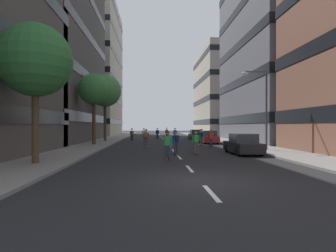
{
  "coord_description": "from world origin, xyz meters",
  "views": [
    {
      "loc": [
        -1.87,
        -10.72,
        2.1
      ],
      "look_at": [
        0.0,
        20.77,
        2.07
      ],
      "focal_mm": 30.22,
      "sensor_mm": 36.0,
      "label": 1
    }
  ],
  "objects_px": {
    "skater_6": "(202,136)",
    "skater_10": "(196,141)",
    "skater_4": "(175,133)",
    "parked_car_near": "(208,138)",
    "street_tree_far": "(35,61)",
    "parked_car_mid": "(243,145)",
    "skater_1": "(168,144)",
    "skater_5": "(146,137)",
    "skater_7": "(167,132)",
    "streetlamp_right": "(262,101)",
    "street_tree_near": "(94,90)",
    "skater_0": "(132,134)",
    "skater_8": "(176,141)",
    "street_tree_mid": "(105,91)",
    "parked_car_far": "(196,135)",
    "skater_2": "(211,137)",
    "skater_3": "(144,134)",
    "skater_9": "(157,133)"
  },
  "relations": [
    {
      "from": "parked_car_mid",
      "to": "street_tree_near",
      "type": "height_order",
      "value": "street_tree_near"
    },
    {
      "from": "parked_car_far",
      "to": "skater_9",
      "type": "distance_m",
      "value": 5.91
    },
    {
      "from": "skater_2",
      "to": "skater_8",
      "type": "height_order",
      "value": "same"
    },
    {
      "from": "skater_7",
      "to": "skater_9",
      "type": "height_order",
      "value": "same"
    },
    {
      "from": "skater_5",
      "to": "skater_7",
      "type": "height_order",
      "value": "same"
    },
    {
      "from": "street_tree_mid",
      "to": "skater_7",
      "type": "xyz_separation_m",
      "value": [
        8.67,
        9.67,
        -5.69
      ]
    },
    {
      "from": "skater_3",
      "to": "skater_7",
      "type": "relative_size",
      "value": 1.0
    },
    {
      "from": "parked_car_mid",
      "to": "street_tree_far",
      "type": "distance_m",
      "value": 14.73
    },
    {
      "from": "skater_6",
      "to": "skater_10",
      "type": "relative_size",
      "value": 1.0
    },
    {
      "from": "skater_6",
      "to": "skater_10",
      "type": "bearing_deg",
      "value": -102.83
    },
    {
      "from": "skater_0",
      "to": "skater_2",
      "type": "height_order",
      "value": "same"
    },
    {
      "from": "parked_car_far",
      "to": "skater_9",
      "type": "xyz_separation_m",
      "value": [
        -5.83,
        0.87,
        0.32
      ]
    },
    {
      "from": "street_tree_near",
      "to": "skater_2",
      "type": "height_order",
      "value": "street_tree_near"
    },
    {
      "from": "skater_1",
      "to": "skater_5",
      "type": "relative_size",
      "value": 1.0
    },
    {
      "from": "skater_9",
      "to": "skater_1",
      "type": "bearing_deg",
      "value": -89.85
    },
    {
      "from": "street_tree_far",
      "to": "skater_3",
      "type": "relative_size",
      "value": 4.12
    },
    {
      "from": "skater_2",
      "to": "skater_7",
      "type": "bearing_deg",
      "value": 98.63
    },
    {
      "from": "skater_4",
      "to": "skater_6",
      "type": "bearing_deg",
      "value": -81.77
    },
    {
      "from": "street_tree_near",
      "to": "streetlamp_right",
      "type": "xyz_separation_m",
      "value": [
        15.15,
        -7.68,
        -1.79
      ]
    },
    {
      "from": "streetlamp_right",
      "to": "skater_7",
      "type": "bearing_deg",
      "value": 104.81
    },
    {
      "from": "skater_6",
      "to": "street_tree_mid",
      "type": "bearing_deg",
      "value": 145.34
    },
    {
      "from": "parked_car_mid",
      "to": "streetlamp_right",
      "type": "distance_m",
      "value": 4.64
    },
    {
      "from": "parked_car_mid",
      "to": "skater_8",
      "type": "bearing_deg",
      "value": -176.48
    },
    {
      "from": "street_tree_near",
      "to": "skater_4",
      "type": "bearing_deg",
      "value": 50.32
    },
    {
      "from": "skater_2",
      "to": "skater_8",
      "type": "xyz_separation_m",
      "value": [
        -3.92,
        -6.48,
        0.03
      ]
    },
    {
      "from": "street_tree_far",
      "to": "streetlamp_right",
      "type": "height_order",
      "value": "street_tree_far"
    },
    {
      "from": "parked_car_near",
      "to": "street_tree_far",
      "type": "distance_m",
      "value": 22.66
    },
    {
      "from": "skater_0",
      "to": "skater_2",
      "type": "bearing_deg",
      "value": -53.92
    },
    {
      "from": "skater_1",
      "to": "skater_4",
      "type": "bearing_deg",
      "value": 84.13
    },
    {
      "from": "streetlamp_right",
      "to": "street_tree_far",
      "type": "bearing_deg",
      "value": -153.8
    },
    {
      "from": "skater_1",
      "to": "skater_6",
      "type": "bearing_deg",
      "value": 70.7
    },
    {
      "from": "street_tree_far",
      "to": "skater_6",
      "type": "distance_m",
      "value": 18.93
    },
    {
      "from": "skater_5",
      "to": "skater_6",
      "type": "distance_m",
      "value": 6.09
    },
    {
      "from": "parked_car_near",
      "to": "parked_car_mid",
      "type": "relative_size",
      "value": 1.0
    },
    {
      "from": "skater_4",
      "to": "skater_8",
      "type": "distance_m",
      "value": 21.76
    },
    {
      "from": "street_tree_mid",
      "to": "skater_5",
      "type": "distance_m",
      "value": 12.53
    },
    {
      "from": "skater_0",
      "to": "skater_8",
      "type": "height_order",
      "value": "same"
    },
    {
      "from": "parked_car_far",
      "to": "skater_9",
      "type": "height_order",
      "value": "skater_9"
    },
    {
      "from": "street_tree_near",
      "to": "skater_8",
      "type": "bearing_deg",
      "value": -52.11
    },
    {
      "from": "parked_car_near",
      "to": "skater_6",
      "type": "bearing_deg",
      "value": -112.01
    },
    {
      "from": "skater_0",
      "to": "skater_4",
      "type": "height_order",
      "value": "same"
    },
    {
      "from": "skater_2",
      "to": "skater_4",
      "type": "distance_m",
      "value": 15.36
    },
    {
      "from": "parked_car_mid",
      "to": "skater_5",
      "type": "relative_size",
      "value": 2.47
    },
    {
      "from": "parked_car_far",
      "to": "skater_2",
      "type": "distance_m",
      "value": 15.8
    },
    {
      "from": "parked_car_near",
      "to": "skater_7",
      "type": "bearing_deg",
      "value": 106.69
    },
    {
      "from": "streetlamp_right",
      "to": "skater_8",
      "type": "height_order",
      "value": "streetlamp_right"
    },
    {
      "from": "skater_9",
      "to": "skater_8",
      "type": "bearing_deg",
      "value": -87.92
    },
    {
      "from": "skater_6",
      "to": "parked_car_near",
      "type": "bearing_deg",
      "value": 67.99
    },
    {
      "from": "skater_5",
      "to": "skater_7",
      "type": "xyz_separation_m",
      "value": [
        3.09,
        19.36,
        -0.03
      ]
    },
    {
      "from": "parked_car_mid",
      "to": "skater_6",
      "type": "distance_m",
      "value": 9.2
    }
  ]
}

